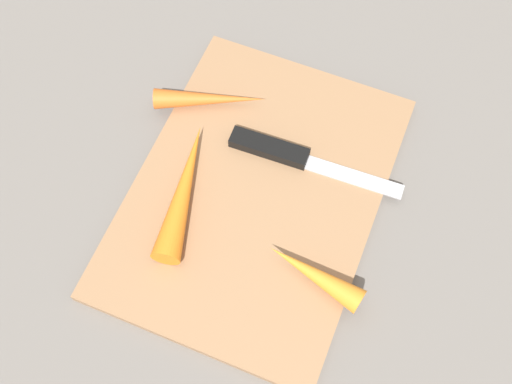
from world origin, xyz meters
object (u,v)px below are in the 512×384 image
cutting_board (256,194)px  carrot_longest (184,190)px  carrot_medium (210,99)px  carrot_shortest (315,275)px  knife (280,152)px

cutting_board → carrot_longest: bearing=115.7°
carrot_longest → carrot_medium: (0.12, 0.02, -0.00)m
carrot_shortest → carrot_medium: size_ratio=0.82×
carrot_longest → carrot_medium: carrot_longest is taller
knife → carrot_medium: 0.10m
knife → carrot_medium: size_ratio=1.56×
cutting_board → carrot_medium: carrot_medium is taller
carrot_shortest → knife: bearing=-44.7°
carrot_medium → cutting_board: bearing=-64.6°
cutting_board → knife: knife is taller
cutting_board → knife: size_ratio=1.79×
knife → carrot_medium: bearing=160.6°
knife → carrot_shortest: carrot_shortest is taller
knife → carrot_shortest: 0.15m
knife → carrot_shortest: (-0.12, -0.08, 0.01)m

